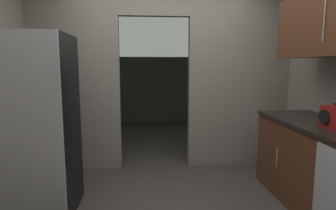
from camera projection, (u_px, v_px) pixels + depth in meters
kitchen_partition at (166, 69)px, 4.00m from camera, size 3.61×0.12×2.64m
adjoining_room_shell at (155, 71)px, 6.15m from camera, size 3.61×3.25×2.64m
refrigerator at (28, 127)px, 2.74m from camera, size 0.83×0.76×1.74m
lower_cabinet_run at (331, 173)px, 2.72m from camera, size 0.67×1.94×0.89m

